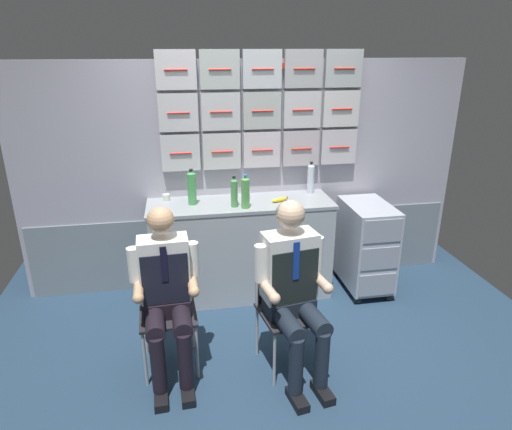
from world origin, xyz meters
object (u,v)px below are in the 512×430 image
water_bottle_short (192,188)px  folding_chair_left (167,297)px  service_trolley (366,244)px  folding_chair_right (284,296)px  espresso_cup_small (247,195)px  crew_member_left (166,289)px  snack_banana (280,200)px  crew_member_right (293,284)px

water_bottle_short → folding_chair_left: bearing=-105.5°
service_trolley → folding_chair_right: service_trolley is taller
espresso_cup_small → service_trolley: bearing=-11.0°
folding_chair_left → crew_member_left: crew_member_left is taller
crew_member_left → espresso_cup_small: size_ratio=19.23×
folding_chair_left → espresso_cup_small: (0.75, 0.97, 0.43)m
espresso_cup_small → folding_chair_left: bearing=-127.7°
service_trolley → water_bottle_short: water_bottle_short is taller
water_bottle_short → espresso_cup_small: water_bottle_short is taller
folding_chair_left → crew_member_left: 0.23m
espresso_cup_small → snack_banana: espresso_cup_small is taller
folding_chair_right → crew_member_right: 0.25m
service_trolley → crew_member_right: size_ratio=0.67×
folding_chair_left → folding_chair_right: bearing=-9.6°
folding_chair_left → crew_member_left: size_ratio=0.68×
crew_member_left → water_bottle_short: bearing=77.2°
service_trolley → crew_member_right: 1.47m
folding_chair_right → espresso_cup_small: bearing=94.9°
snack_banana → crew_member_left: bearing=-136.1°
crew_member_left → water_bottle_short: crew_member_left is taller
service_trolley → folding_chair_left: size_ratio=1.02×
folding_chair_left → espresso_cup_small: bearing=52.3°
snack_banana → crew_member_right: bearing=-97.8°
crew_member_right → espresso_cup_small: size_ratio=19.90×
crew_member_right → water_bottle_short: crew_member_right is taller
service_trolley → snack_banana: 0.97m
snack_banana → folding_chair_left: bearing=-141.4°
crew_member_left → folding_chair_right: (0.84, 0.02, -0.16)m
crew_member_right → espresso_cup_small: bearing=95.5°
espresso_cup_small → crew_member_left: bearing=-123.2°
service_trolley → water_bottle_short: size_ratio=2.71×
folding_chair_left → water_bottle_short: 1.08m
crew_member_right → water_bottle_short: (-0.63, 1.19, 0.36)m
folding_chair_right → water_bottle_short: 1.32m
service_trolley → crew_member_left: (-1.86, -0.92, 0.22)m
folding_chair_right → crew_member_right: size_ratio=0.66×
snack_banana → folding_chair_right: bearing=-100.6°
service_trolley → folding_chair_left: bearing=-158.0°
crew_member_left → crew_member_right: size_ratio=0.97×
folding_chair_left → crew_member_right: crew_member_right is taller
service_trolley → snack_banana: size_ratio=5.06×
water_bottle_short → snack_banana: bearing=-5.2°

